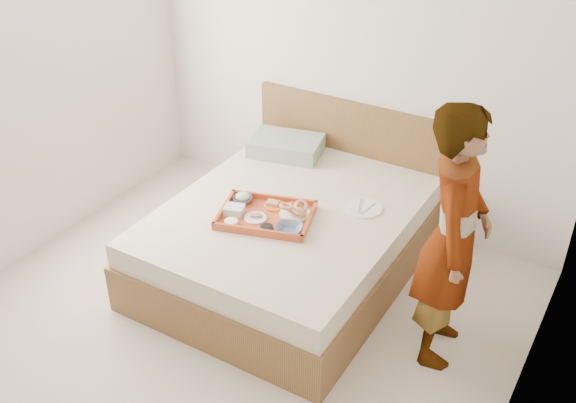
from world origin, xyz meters
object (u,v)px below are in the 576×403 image
(tray, at_px, (266,215))
(dinner_plate, at_px, (364,208))
(bed, at_px, (289,239))
(person, at_px, (453,238))

(tray, height_order, dinner_plate, tray)
(bed, distance_m, person, 1.34)
(bed, height_order, dinner_plate, dinner_plate)
(tray, bearing_deg, person, -16.89)
(dinner_plate, height_order, person, person)
(dinner_plate, relative_size, person, 0.15)
(bed, bearing_deg, person, -9.47)
(dinner_plate, bearing_deg, bed, -150.89)
(bed, xyz_separation_m, dinner_plate, (0.45, 0.25, 0.27))
(person, bearing_deg, tray, 78.49)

